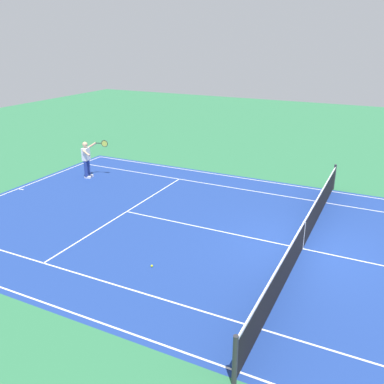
{
  "coord_description": "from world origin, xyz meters",
  "views": [
    {
      "loc": [
        -1.94,
        11.49,
        6.05
      ],
      "look_at": [
        4.1,
        -0.75,
        0.9
      ],
      "focal_mm": 38.91,
      "sensor_mm": 36.0,
      "label": 1
    }
  ],
  "objects": [
    {
      "name": "ground_plane",
      "position": [
        0.0,
        0.0,
        0.0
      ],
      "size": [
        60.0,
        60.0,
        0.0
      ],
      "primitive_type": "plane",
      "color": "#2D7247"
    },
    {
      "name": "court_slab",
      "position": [
        0.0,
        0.0,
        0.0
      ],
      "size": [
        24.2,
        11.4,
        0.0
      ],
      "primitive_type": "cube",
      "color": "navy",
      "rests_on": "ground_plane"
    },
    {
      "name": "court_line_markings",
      "position": [
        0.0,
        0.0,
        0.0
      ],
      "size": [
        23.85,
        11.05,
        0.01
      ],
      "color": "white",
      "rests_on": "ground_plane"
    },
    {
      "name": "tennis_net",
      "position": [
        0.0,
        0.0,
        0.49
      ],
      "size": [
        0.1,
        11.7,
        1.08
      ],
      "color": "#2D2D33",
      "rests_on": "ground_plane"
    },
    {
      "name": "tennis_player_near",
      "position": [
        10.21,
        -2.51,
        0.93
      ],
      "size": [
        1.0,
        0.85,
        1.7
      ],
      "color": "navy",
      "rests_on": "ground_plane"
    },
    {
      "name": "tennis_ball",
      "position": [
        3.54,
        2.92,
        0.03
      ],
      "size": [
        0.07,
        0.07,
        0.07
      ],
      "primitive_type": "sphere",
      "color": "#CCE01E",
      "rests_on": "ground_plane"
    }
  ]
}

